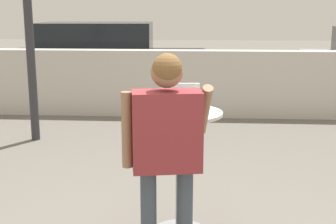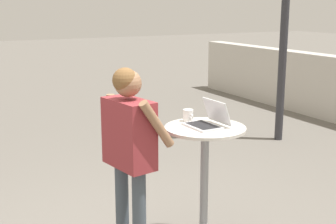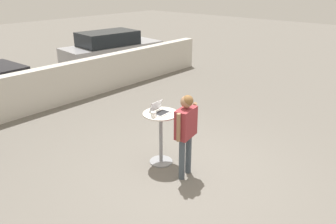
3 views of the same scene
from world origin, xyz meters
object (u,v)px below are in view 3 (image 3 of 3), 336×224
at_px(laptop, 160,110).
at_px(standing_person, 186,126).
at_px(cafe_table, 161,131).
at_px(coffee_mug, 153,115).
at_px(parked_car_further_down, 112,49).

height_order(laptop, standing_person, standing_person).
relative_size(cafe_table, laptop, 3.23).
xyz_separation_m(cafe_table, laptop, (-0.00, 0.02, 0.43)).
bearing_deg(coffee_mug, laptop, 13.47).
distance_m(laptop, parked_car_further_down, 8.13).
bearing_deg(coffee_mug, cafe_table, 7.35).
xyz_separation_m(cafe_table, parked_car_further_down, (4.44, 6.82, 0.07)).
bearing_deg(cafe_table, standing_person, -95.52).
height_order(cafe_table, coffee_mug, coffee_mug).
xyz_separation_m(cafe_table, standing_person, (-0.06, -0.66, 0.33)).
distance_m(cafe_table, parked_car_further_down, 8.14).
xyz_separation_m(cafe_table, coffee_mug, (-0.23, -0.03, 0.43)).
bearing_deg(coffee_mug, parked_car_further_down, 55.67).
relative_size(coffee_mug, standing_person, 0.08).
bearing_deg(standing_person, cafe_table, 84.48).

